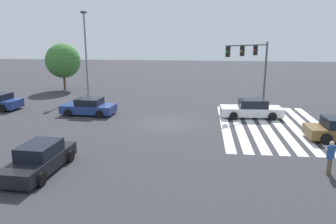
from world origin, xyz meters
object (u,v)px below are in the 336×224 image
(tree_corner_a, at_px, (63,61))
(street_light_pole_a, at_px, (86,46))
(pedestrian, at_px, (331,156))
(car_4, at_px, (251,109))
(car_1, at_px, (89,107))
(car_0, at_px, (40,159))
(traffic_signal_mast, at_px, (253,59))

(tree_corner_a, bearing_deg, street_light_pole_a, -124.73)
(pedestrian, bearing_deg, street_light_pole_a, -1.71)
(car_4, xyz_separation_m, street_light_pole_a, (8.14, 16.05, 4.45))
(car_1, xyz_separation_m, car_4, (0.47, -12.93, 0.03))
(car_0, relative_size, street_light_pole_a, 0.53)
(street_light_pole_a, xyz_separation_m, tree_corner_a, (2.56, 3.69, -1.74))
(street_light_pole_a, bearing_deg, car_1, -160.08)
(car_4, bearing_deg, traffic_signal_mast, -99.06)
(car_4, relative_size, street_light_pole_a, 0.55)
(car_0, height_order, car_1, car_0)
(car_1, height_order, tree_corner_a, tree_corner_a)
(traffic_signal_mast, height_order, car_4, traffic_signal_mast)
(traffic_signal_mast, distance_m, tree_corner_a, 21.21)
(car_4, xyz_separation_m, tree_corner_a, (10.70, 19.75, 2.71))
(traffic_signal_mast, relative_size, car_4, 1.19)
(car_4, bearing_deg, pedestrian, 98.74)
(traffic_signal_mast, xyz_separation_m, pedestrian, (-14.91, -1.63, -3.31))
(car_1, bearing_deg, traffic_signal_mast, -156.52)
(tree_corner_a, bearing_deg, car_1, -148.62)
(car_1, height_order, car_4, car_4)
(car_0, bearing_deg, car_1, -169.10)
(traffic_signal_mast, height_order, pedestrian, traffic_signal_mast)
(pedestrian, xyz_separation_m, tree_corner_a, (21.20, 21.87, 2.47))
(car_1, distance_m, car_4, 12.94)
(car_1, distance_m, pedestrian, 18.09)
(pedestrian, bearing_deg, car_1, 10.34)
(car_0, relative_size, pedestrian, 2.84)
(traffic_signal_mast, bearing_deg, street_light_pole_a, -57.69)
(car_1, distance_m, street_light_pole_a, 10.19)
(car_0, relative_size, car_1, 1.06)
(car_0, distance_m, tree_corner_a, 24.02)
(traffic_signal_mast, xyz_separation_m, street_light_pole_a, (3.73, 16.55, 0.90))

